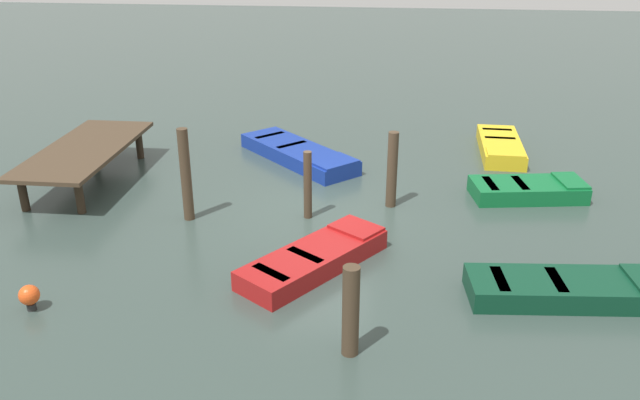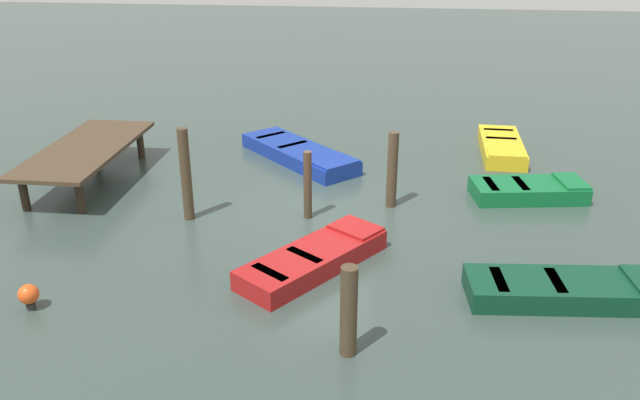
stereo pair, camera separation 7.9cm
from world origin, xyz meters
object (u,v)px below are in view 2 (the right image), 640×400
object	(u,v)px
rowboat_green	(529,190)
mooring_piling_mid_right	(392,170)
rowboat_blue	(299,153)
rowboat_yellow	(502,147)
rowboat_dark_green	(572,289)
mooring_piling_far_left	(186,175)
mooring_piling_near_left	(308,185)
mooring_piling_center	(349,311)
rowboat_red	(314,258)
dock_segment	(86,151)
marker_buoy	(29,295)

from	to	relation	value
rowboat_green	mooring_piling_mid_right	bearing A→B (deg)	-174.08
rowboat_blue	rowboat_yellow	world-z (taller)	same
rowboat_dark_green	mooring_piling_far_left	world-z (taller)	mooring_piling_far_left
mooring_piling_near_left	mooring_piling_center	bearing A→B (deg)	-164.83
rowboat_red	rowboat_green	size ratio (longest dim) A/B	1.16
rowboat_dark_green	rowboat_green	bearing A→B (deg)	84.42
dock_segment	rowboat_blue	bearing A→B (deg)	-67.60
rowboat_dark_green	mooring_piling_far_left	size ratio (longest dim) A/B	1.74
mooring_piling_mid_right	rowboat_green	bearing A→B (deg)	-74.72
rowboat_dark_green	rowboat_blue	bearing A→B (deg)	126.71
rowboat_blue	rowboat_green	distance (m)	6.37
rowboat_green	mooring_piling_far_left	size ratio (longest dim) A/B	1.32
rowboat_yellow	mooring_piling_far_left	size ratio (longest dim) A/B	1.47
mooring_piling_center	mooring_piling_mid_right	bearing A→B (deg)	-5.16
dock_segment	mooring_piling_center	distance (m)	9.88
dock_segment	rowboat_red	bearing A→B (deg)	-121.60
rowboat_green	mooring_piling_near_left	xyz separation A→B (m)	(-1.81, 5.27, 0.59)
dock_segment	rowboat_red	size ratio (longest dim) A/B	1.46
mooring_piling_mid_right	rowboat_yellow	bearing A→B (deg)	-36.50
rowboat_blue	rowboat_yellow	distance (m)	5.97
rowboat_yellow	rowboat_dark_green	world-z (taller)	same
dock_segment	rowboat_dark_green	xyz separation A→B (m)	(-4.46, -11.28, -0.62)
rowboat_green	dock_segment	bearing A→B (deg)	172.02
dock_segment	mooring_piling_mid_right	world-z (taller)	mooring_piling_mid_right
rowboat_green	mooring_piling_mid_right	xyz separation A→B (m)	(-0.92, 3.38, 0.71)
rowboat_yellow	mooring_piling_near_left	xyz separation A→B (m)	(-5.14, 5.03, 0.59)
rowboat_green	marker_buoy	xyz separation A→B (m)	(-6.24, 9.59, 0.07)
rowboat_blue	marker_buoy	world-z (taller)	marker_buoy
rowboat_red	rowboat_green	bearing A→B (deg)	-13.51
rowboat_blue	marker_buoy	size ratio (longest dim) A/B	7.98
rowboat_red	marker_buoy	distance (m)	5.22
rowboat_blue	rowboat_yellow	xyz separation A→B (m)	(1.34, -5.82, 0.00)
dock_segment	marker_buoy	xyz separation A→B (m)	(-5.97, -1.72, -0.56)
mooring_piling_far_left	rowboat_dark_green	bearing A→B (deg)	-107.61
dock_segment	mooring_piling_far_left	size ratio (longest dim) A/B	2.25
dock_segment	mooring_piling_center	bearing A→B (deg)	-132.31
rowboat_red	mooring_piling_mid_right	bearing A→B (deg)	11.79
mooring_piling_mid_right	rowboat_blue	bearing A→B (deg)	42.63
dock_segment	mooring_piling_far_left	bearing A→B (deg)	-121.03
rowboat_red	mooring_piling_far_left	world-z (taller)	mooring_piling_far_left
rowboat_yellow	mooring_piling_center	bearing A→B (deg)	-18.24
rowboat_yellow	mooring_piling_far_left	xyz separation A→B (m)	(-5.54, 7.74, 0.87)
rowboat_green	rowboat_blue	bearing A→B (deg)	152.48
rowboat_blue	mooring_piling_center	size ratio (longest dim) A/B	2.46
dock_segment	mooring_piling_mid_right	distance (m)	7.96
mooring_piling_far_left	mooring_piling_mid_right	size ratio (longest dim) A/B	1.17
rowboat_blue	mooring_piling_mid_right	bearing A→B (deg)	-2.01
mooring_piling_center	mooring_piling_near_left	bearing A→B (deg)	15.17
mooring_piling_center	mooring_piling_far_left	world-z (taller)	mooring_piling_far_left
dock_segment	rowboat_yellow	distance (m)	11.67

